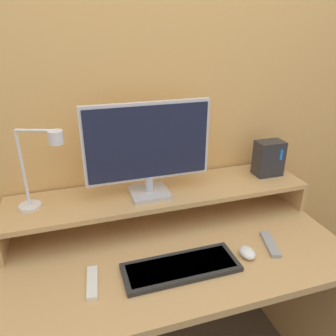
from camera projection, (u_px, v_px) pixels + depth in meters
wall_back at (149, 108)px, 1.47m from camera, size 6.00×0.05×2.50m
desk at (176, 287)px, 1.41m from camera, size 1.33×0.71×0.78m
monitor_shelf at (161, 195)px, 1.46m from camera, size 1.33×0.29×0.14m
monitor at (148, 147)px, 1.33m from camera, size 0.53×0.16×0.40m
desk_lamp at (41, 163)px, 1.23m from camera, size 0.21×0.12×0.33m
router_dock at (269, 158)px, 1.57m from camera, size 0.13×0.09×0.17m
keyboard at (181, 267)px, 1.19m from camera, size 0.42×0.16×0.02m
mouse at (247, 253)px, 1.25m from camera, size 0.06×0.08×0.03m
remote_control at (92, 282)px, 1.12m from camera, size 0.05×0.16×0.02m
remote_secondary at (270, 244)px, 1.32m from camera, size 0.08×0.16×0.02m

